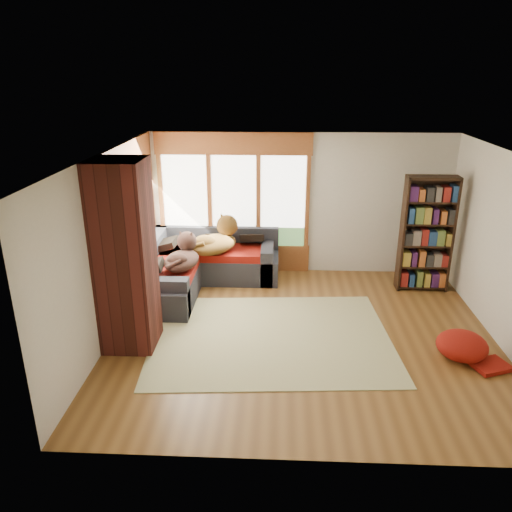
% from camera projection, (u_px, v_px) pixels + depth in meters
% --- Properties ---
extents(floor, '(5.50, 5.50, 0.00)m').
position_uv_depth(floor, '(302.00, 335.00, 7.28)').
color(floor, brown).
rests_on(floor, ground).
extents(ceiling, '(5.50, 5.50, 0.00)m').
position_uv_depth(ceiling, '(309.00, 156.00, 6.36)').
color(ceiling, white).
extents(wall_back, '(5.50, 0.04, 2.60)m').
position_uv_depth(wall_back, '(299.00, 204.00, 9.16)').
color(wall_back, silver).
rests_on(wall_back, ground).
extents(wall_front, '(5.50, 0.04, 2.60)m').
position_uv_depth(wall_front, '(318.00, 347.00, 4.49)').
color(wall_front, silver).
rests_on(wall_front, ground).
extents(wall_left, '(0.04, 5.00, 2.60)m').
position_uv_depth(wall_left, '(107.00, 248.00, 6.95)').
color(wall_left, silver).
rests_on(wall_left, ground).
extents(wall_right, '(0.04, 5.00, 2.60)m').
position_uv_depth(wall_right, '(510.00, 255.00, 6.70)').
color(wall_right, silver).
rests_on(wall_right, ground).
extents(windows_back, '(2.82, 0.10, 1.90)m').
position_uv_depth(windows_back, '(234.00, 201.00, 9.17)').
color(windows_back, brown).
rests_on(windows_back, wall_back).
extents(windows_left, '(0.10, 2.62, 1.90)m').
position_uv_depth(windows_left, '(133.00, 220.00, 8.05)').
color(windows_left, brown).
rests_on(windows_left, wall_left).
extents(roller_blind, '(0.03, 0.72, 0.90)m').
position_uv_depth(roller_blind, '(146.00, 184.00, 8.68)').
color(roller_blind, '#6E7E59').
rests_on(roller_blind, wall_left).
extents(brick_chimney, '(0.70, 0.70, 2.60)m').
position_uv_depth(brick_chimney, '(125.00, 257.00, 6.60)').
color(brick_chimney, '#471914').
rests_on(brick_chimney, ground).
extents(sectional_sofa, '(2.20, 2.20, 0.80)m').
position_uv_depth(sectional_sofa, '(189.00, 269.00, 8.85)').
color(sectional_sofa, '#242529').
rests_on(sectional_sofa, ground).
extents(area_rug, '(3.58, 2.84, 0.01)m').
position_uv_depth(area_rug, '(271.00, 337.00, 7.22)').
color(area_rug, beige).
rests_on(area_rug, ground).
extents(bookshelf, '(0.86, 0.29, 2.00)m').
position_uv_depth(bookshelf, '(427.00, 235.00, 8.45)').
color(bookshelf, black).
rests_on(bookshelf, ground).
extents(pouf, '(0.75, 0.75, 0.36)m').
position_uv_depth(pouf, '(462.00, 345.00, 6.65)').
color(pouf, maroon).
rests_on(pouf, area_rug).
extents(dog_tan, '(1.06, 1.10, 0.54)m').
position_uv_depth(dog_tan, '(217.00, 240.00, 8.79)').
color(dog_tan, brown).
rests_on(dog_tan, sectional_sofa).
extents(dog_brindle, '(0.64, 0.92, 0.47)m').
position_uv_depth(dog_brindle, '(183.00, 257.00, 8.12)').
color(dog_brindle, black).
rests_on(dog_brindle, sectional_sofa).
extents(throw_pillows, '(1.98, 1.68, 0.45)m').
position_uv_depth(throw_pillows, '(193.00, 244.00, 8.74)').
color(throw_pillows, black).
rests_on(throw_pillows, sectional_sofa).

